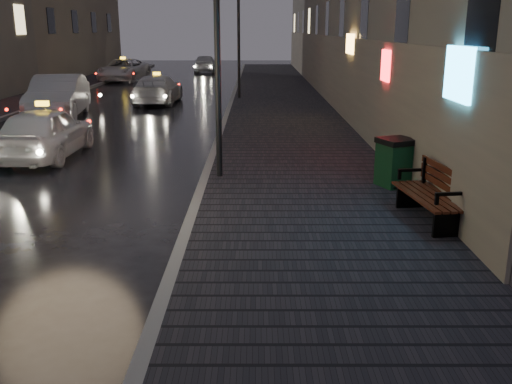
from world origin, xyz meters
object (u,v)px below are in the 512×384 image
at_px(trash_bin, 395,162).
at_px(taxi_near, 45,132).
at_px(taxi_mid, 157,89).
at_px(taxi_far, 124,70).
at_px(bench, 434,194).
at_px(car_left_mid, 58,97).
at_px(lamp_near, 217,30).
at_px(lamp_far, 239,29).
at_px(car_far, 205,64).

relative_size(trash_bin, taxi_near, 0.25).
distance_m(taxi_mid, taxi_far, 13.33).
relative_size(bench, taxi_mid, 0.44).
bearing_deg(trash_bin, bench, -110.07).
height_order(trash_bin, taxi_far, taxi_far).
height_order(trash_bin, car_left_mid, car_left_mid).
bearing_deg(car_left_mid, trash_bin, -52.62).
height_order(lamp_near, car_left_mid, lamp_near).
bearing_deg(taxi_mid, lamp_far, -161.53).
xyz_separation_m(bench, car_left_mid, (-11.29, 13.50, 0.20)).
distance_m(lamp_near, taxi_near, 6.32).
distance_m(bench, car_left_mid, 17.60).
distance_m(lamp_far, car_left_mid, 9.62).
xyz_separation_m(bench, car_far, (-7.45, 38.38, 0.07)).
bearing_deg(bench, trash_bin, 85.48).
xyz_separation_m(lamp_far, bench, (4.08, -19.30, -2.83)).
relative_size(lamp_near, taxi_mid, 1.12).
xyz_separation_m(taxi_mid, car_far, (0.57, 20.30, 0.05)).
xyz_separation_m(taxi_far, car_far, (5.03, 7.74, -0.02)).
bearing_deg(lamp_near, car_left_mid, 125.27).
distance_m(lamp_near, car_left_mid, 12.76).
xyz_separation_m(lamp_far, taxi_far, (-8.39, 11.34, -2.74)).
relative_size(taxi_mid, taxi_far, 0.88).
relative_size(car_left_mid, car_far, 1.21).
distance_m(trash_bin, car_far, 36.70).
xyz_separation_m(bench, taxi_mid, (-8.01, 18.08, 0.03)).
distance_m(lamp_near, car_far, 35.35).
bearing_deg(taxi_mid, lamp_near, 106.13).
relative_size(trash_bin, taxi_far, 0.20).
xyz_separation_m(trash_bin, taxi_near, (-9.00, 3.52, 0.04)).
bearing_deg(lamp_far, taxi_near, -110.68).
distance_m(lamp_near, lamp_far, 16.00).
relative_size(bench, trash_bin, 1.93).
distance_m(lamp_far, taxi_far, 14.37).
xyz_separation_m(taxi_mid, taxi_far, (-4.46, 12.56, 0.06)).
height_order(lamp_near, taxi_far, lamp_near).
bearing_deg(car_far, car_left_mid, 79.41).
height_order(trash_bin, taxi_near, taxi_near).
relative_size(taxi_near, car_far, 1.00).
height_order(lamp_near, lamp_far, same).
xyz_separation_m(trash_bin, taxi_far, (-12.34, 28.23, 0.06)).
xyz_separation_m(trash_bin, car_left_mid, (-11.16, 11.09, 0.16)).
distance_m(lamp_far, taxi_near, 14.56).
bearing_deg(taxi_far, car_far, 63.83).
bearing_deg(taxi_near, car_left_mid, -73.02).
relative_size(bench, taxi_far, 0.38).
bearing_deg(taxi_far, taxi_near, -75.45).
height_order(taxi_mid, taxi_far, taxi_far).
relative_size(trash_bin, taxi_mid, 0.23).
bearing_deg(lamp_near, lamp_far, 90.00).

